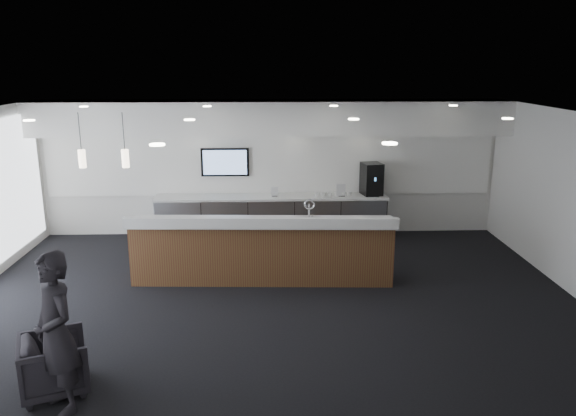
{
  "coord_description": "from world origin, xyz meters",
  "views": [
    {
      "loc": [
        -0.07,
        -8.26,
        3.8
      ],
      "look_at": [
        0.28,
        1.3,
        1.28
      ],
      "focal_mm": 35.0,
      "sensor_mm": 36.0,
      "label": 1
    }
  ],
  "objects_px": {
    "service_counter": "(262,250)",
    "armchair": "(54,364)",
    "coffee_machine": "(372,179)",
    "lounge_guest": "(56,333)"
  },
  "relations": [
    {
      "from": "coffee_machine",
      "to": "lounge_guest",
      "type": "relative_size",
      "value": 0.38
    },
    {
      "from": "service_counter",
      "to": "armchair",
      "type": "height_order",
      "value": "service_counter"
    },
    {
      "from": "coffee_machine",
      "to": "armchair",
      "type": "height_order",
      "value": "coffee_machine"
    },
    {
      "from": "coffee_machine",
      "to": "armchair",
      "type": "bearing_deg",
      "value": -139.75
    },
    {
      "from": "lounge_guest",
      "to": "coffee_machine",
      "type": "bearing_deg",
      "value": 102.21
    },
    {
      "from": "coffee_machine",
      "to": "service_counter",
      "type": "bearing_deg",
      "value": -143.62
    },
    {
      "from": "armchair",
      "to": "lounge_guest",
      "type": "xyz_separation_m",
      "value": [
        0.2,
        -0.34,
        0.58
      ]
    },
    {
      "from": "service_counter",
      "to": "coffee_machine",
      "type": "height_order",
      "value": "coffee_machine"
    },
    {
      "from": "armchair",
      "to": "lounge_guest",
      "type": "distance_m",
      "value": 0.7
    },
    {
      "from": "coffee_machine",
      "to": "armchair",
      "type": "relative_size",
      "value": 0.92
    }
  ]
}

